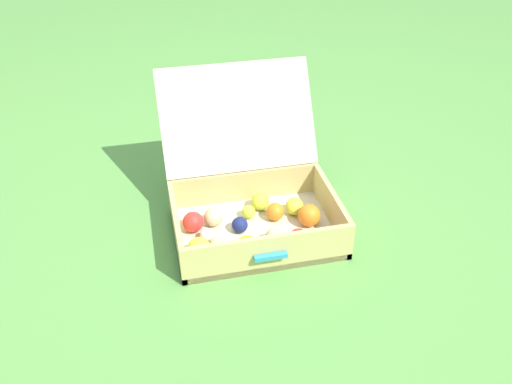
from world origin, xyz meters
TOP-DOWN VIEW (x-y plane):
  - ground_plane at (0.00, 0.00)m, footprint 16.00×16.00m
  - open_suitcase at (0.08, 0.10)m, footprint 0.58×0.67m

SIDE VIEW (x-z plane):
  - ground_plane at x=0.00m, z-range 0.00..0.00m
  - open_suitcase at x=0.08m, z-range -0.14..0.36m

